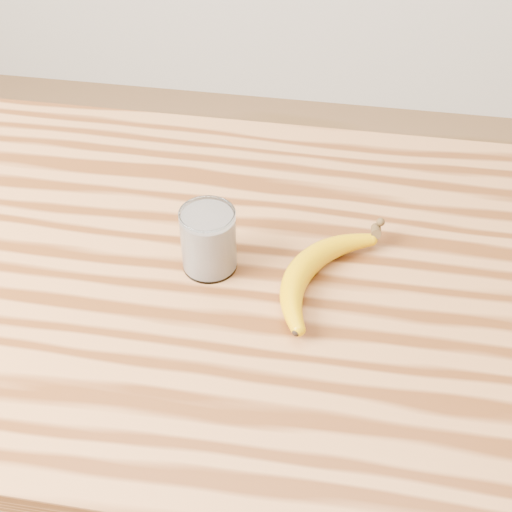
# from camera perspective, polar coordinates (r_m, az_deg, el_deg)

# --- Properties ---
(table) EXTENTS (1.20, 0.80, 0.90)m
(table) POSITION_cam_1_polar(r_m,az_deg,el_deg) (1.16, -3.26, -5.39)
(table) COLOR #A96C3A
(table) RESTS_ON ground
(smoothie_glass) EXTENTS (0.08, 0.08, 0.10)m
(smoothie_glass) POSITION_cam_1_polar(r_m,az_deg,el_deg) (1.03, -3.82, 1.26)
(smoothie_glass) COLOR white
(smoothie_glass) RESTS_ON table
(banana) EXTENTS (0.24, 0.34, 0.04)m
(banana) POSITION_cam_1_polar(r_m,az_deg,el_deg) (1.03, 3.80, -0.87)
(banana) COLOR #CC9100
(banana) RESTS_ON table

